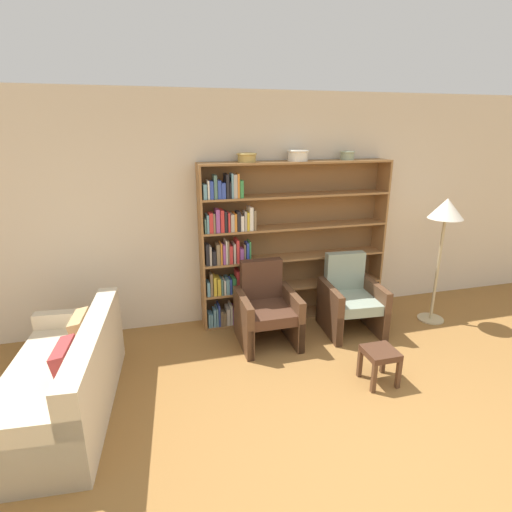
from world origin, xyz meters
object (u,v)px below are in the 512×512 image
armchair_cushioned (350,299)px  armchair_leather (266,309)px  bookshelf (275,245)px  couch (64,383)px  floor_lamp (445,216)px  bowl_olive (347,155)px  bowl_terracotta (247,157)px  bowl_slate (298,155)px  footstool (380,357)px

armchair_cushioned → armchair_leather: bearing=4.1°
bookshelf → armchair_leather: bookshelf is taller
couch → floor_lamp: 4.36m
bowl_olive → bowl_terracotta: bearing=-180.0°
bowl_olive → armchair_cushioned: 1.73m
bookshelf → couch: 2.69m
armchair_leather → floor_lamp: floor_lamp is taller
couch → floor_lamp: size_ratio=1.16×
couch → armchair_cushioned: size_ratio=2.01×
bowl_slate → footstool: 2.39m
armchair_cushioned → floor_lamp: (1.13, -0.06, 0.96)m
bowl_slate → bookshelf: bearing=176.5°
bookshelf → bowl_terracotta: 1.12m
couch → floor_lamp: floor_lamp is taller
bowl_terracotta → armchair_leather: bowl_terracotta is taller
couch → armchair_leather: 2.13m
bookshelf → bowl_olive: bearing=-1.0°
armchair_cushioned → footstool: 1.08m
couch → footstool: bearing=-92.0°
floor_lamp → bowl_olive: bearing=150.4°
bookshelf → couch: (-2.27, -1.27, -0.69)m
bookshelf → footstool: size_ratio=6.72×
bookshelf → armchair_cushioned: 1.11m
bowl_olive → footstool: 2.38m
armchair_cushioned → floor_lamp: bearing=-178.8°
bowl_olive → armchair_leather: bearing=-155.6°
floor_lamp → footstool: (-1.37, -0.99, -1.07)m
bookshelf → bowl_slate: 1.10m
couch → bowl_slate: bearing=-59.0°
bowl_slate → armchair_cushioned: bowl_slate is taller
bookshelf → bowl_olive: bowl_olive is taller
bookshelf → armchair_leather: (-0.27, -0.54, -0.58)m
bowl_terracotta → floor_lamp: (2.26, -0.58, -0.68)m
bowl_terracotta → floor_lamp: size_ratio=0.15×
bookshelf → bowl_slate: (0.25, -0.02, 1.07)m
armchair_leather → floor_lamp: bearing=178.5°
bookshelf → couch: bookshelf is taller
bookshelf → footstool: bookshelf is taller
footstool → armchair_leather: bearing=127.7°
bowl_slate → footstool: (0.29, -1.58, -1.77)m
bowl_olive → floor_lamp: size_ratio=0.12×
footstool → bookshelf: bearing=108.7°
bowl_terracotta → bowl_slate: (0.61, 0.00, 0.01)m
bowl_terracotta → floor_lamp: 2.44m
floor_lamp → bookshelf: bearing=162.6°
bowl_slate → armchair_leather: (-0.52, -0.52, -1.65)m
couch → floor_lamp: bearing=-76.3°
bowl_olive → couch: bowl_olive is taller
bowl_olive → armchair_cushioned: (-0.11, -0.52, -1.64)m
bookshelf → couch: size_ratio=1.29×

